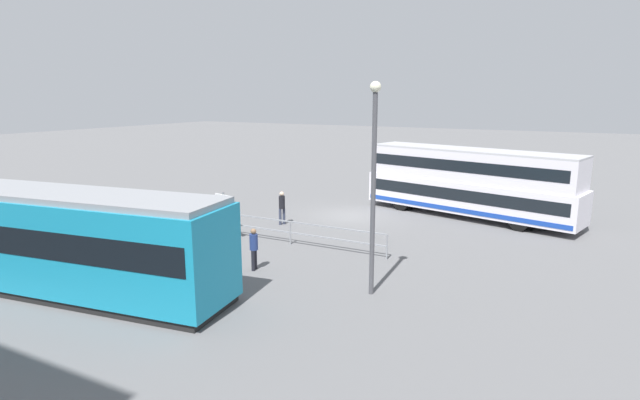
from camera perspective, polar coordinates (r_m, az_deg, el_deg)
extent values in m
plane|color=slate|center=(28.31, 3.40, -1.80)|extent=(160.00, 160.00, 0.00)
cube|color=silver|center=(28.94, 16.50, 0.47)|extent=(12.07, 5.20, 1.71)
cube|color=silver|center=(28.67, 16.69, 3.74)|extent=(11.71, 5.02, 1.62)
cube|color=black|center=(28.90, 16.52, 0.87)|extent=(11.51, 5.09, 0.64)
cube|color=black|center=(28.66, 16.70, 3.90)|extent=(11.14, 4.91, 0.60)
cube|color=#193FA5|center=(29.06, 16.43, -0.70)|extent=(11.85, 5.18, 0.24)
cube|color=#B2B2B7|center=(28.58, 16.79, 5.44)|extent=(11.71, 5.02, 0.10)
cylinder|color=black|center=(30.80, 10.29, 0.09)|extent=(1.54, 2.56, 1.00)
cylinder|color=black|center=(27.87, 22.43, -1.84)|extent=(1.54, 2.56, 1.00)
cube|color=teal|center=(19.54, -28.10, -4.00)|extent=(13.40, 4.57, 3.06)
cube|color=black|center=(19.46, -28.18, -3.13)|extent=(12.88, 4.52, 0.90)
cube|color=gray|center=(19.20, -28.56, 0.69)|extent=(13.11, 4.32, 0.20)
cube|color=black|center=(20.01, -27.64, -8.57)|extent=(13.12, 4.40, 0.25)
cylinder|color=#33384C|center=(26.31, -4.53, -1.90)|extent=(0.14, 0.14, 0.86)
cylinder|color=#33384C|center=(26.41, -4.11, -1.84)|extent=(0.14, 0.14, 0.86)
cylinder|color=black|center=(26.20, -4.34, -0.25)|extent=(0.44, 0.44, 0.66)
sphere|color=beige|center=(26.11, -4.36, 0.70)|extent=(0.23, 0.23, 0.23)
cylinder|color=black|center=(19.60, -7.59, -6.83)|extent=(0.14, 0.14, 0.81)
cylinder|color=black|center=(19.79, -7.35, -6.64)|extent=(0.14, 0.14, 0.81)
cylinder|color=navy|center=(19.48, -7.53, -4.74)|extent=(0.39, 0.39, 0.62)
sphere|color=#8C6647|center=(19.37, -7.56, -3.55)|extent=(0.22, 0.22, 0.22)
cube|color=gray|center=(22.69, -3.40, -2.48)|extent=(9.25, 0.15, 0.06)
cube|color=gray|center=(22.81, -3.39, -3.69)|extent=(9.25, 0.15, 0.06)
cylinder|color=gray|center=(20.89, 7.59, -5.31)|extent=(0.07, 0.07, 1.05)
cylinder|color=gray|center=(22.82, -3.38, -3.75)|extent=(0.07, 0.07, 1.05)
cylinder|color=gray|center=(25.46, -12.34, -2.38)|extent=(0.07, 0.07, 1.05)
cylinder|color=slate|center=(23.77, -10.82, -1.81)|extent=(0.10, 0.10, 2.26)
cube|color=white|center=(23.58, -10.97, -0.04)|extent=(1.06, 0.29, 0.55)
cylinder|color=#4C4C51|center=(16.53, 6.05, 0.36)|extent=(0.16, 0.16, 6.73)
sphere|color=#F2EFCC|center=(16.22, 6.32, 12.63)|extent=(0.36, 0.36, 0.36)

